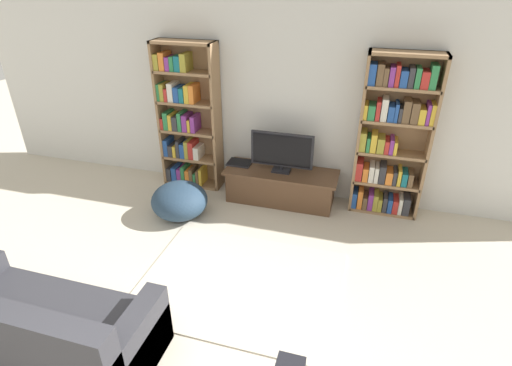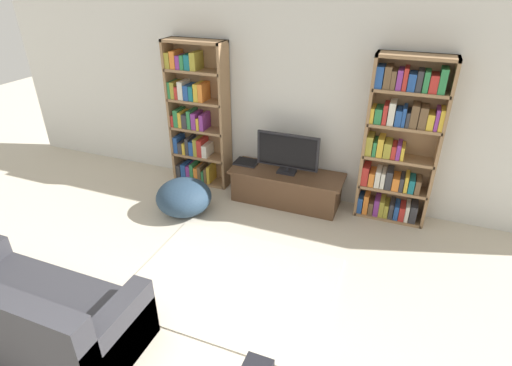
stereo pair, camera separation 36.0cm
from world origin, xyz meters
name	(u,v)px [view 2 (the right image)]	position (x,y,z in m)	size (l,w,h in m)	color
wall_back	(287,101)	(0.00, 4.23, 1.30)	(8.80, 0.06, 2.60)	silver
bookshelf_left	(197,118)	(-1.25, 4.05, 0.97)	(0.84, 0.30, 2.02)	#93704C
bookshelf_right	(399,144)	(1.46, 4.05, 1.00)	(0.84, 0.30, 2.02)	#93704C
tv_stand	(286,187)	(0.14, 3.90, 0.22)	(1.50, 0.54, 0.44)	brown
television	(288,153)	(0.14, 3.90, 0.73)	(0.82, 0.16, 0.54)	black
laptop	(247,162)	(-0.47, 3.97, 0.46)	(0.32, 0.25, 0.03)	#28282D
area_rug	(233,282)	(0.13, 2.17, 0.01)	(1.99, 1.52, 0.02)	beige
couch_left_sectional	(33,316)	(-1.12, 0.93, 0.28)	(1.80, 0.82, 0.82)	#2D2D33
beanbag_ottoman	(184,197)	(-1.00, 3.16, 0.23)	(0.71, 0.71, 0.46)	#23384C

